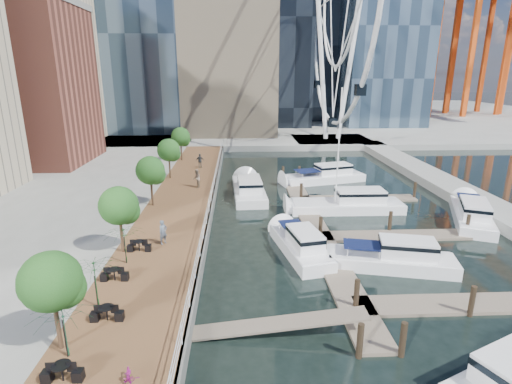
% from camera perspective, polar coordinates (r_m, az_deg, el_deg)
% --- Properties ---
extents(ground, '(520.00, 520.00, 0.00)m').
position_cam_1_polar(ground, '(25.04, 5.90, -13.89)').
color(ground, black).
rests_on(ground, ground).
extents(boardwalk, '(6.00, 60.00, 1.00)m').
position_cam_1_polar(boardwalk, '(38.70, -10.68, -2.04)').
color(boardwalk, brown).
rests_on(boardwalk, ground).
extents(seawall, '(0.25, 60.00, 1.00)m').
position_cam_1_polar(seawall, '(38.39, -6.24, -2.00)').
color(seawall, '#595954').
rests_on(seawall, ground).
extents(land_far, '(200.00, 114.00, 1.00)m').
position_cam_1_polar(land_far, '(123.97, -1.00, 10.93)').
color(land_far, gray).
rests_on(land_far, ground).
extents(breakwater, '(4.00, 60.00, 1.00)m').
position_cam_1_polar(breakwater, '(49.06, 26.09, 0.49)').
color(breakwater, gray).
rests_on(breakwater, ground).
extents(pier, '(14.00, 12.00, 1.00)m').
position_cam_1_polar(pier, '(76.35, 10.75, 7.11)').
color(pier, gray).
rests_on(pier, ground).
extents(railing, '(0.10, 60.00, 1.05)m').
position_cam_1_polar(railing, '(38.09, -6.44, -0.54)').
color(railing, white).
rests_on(railing, boardwalk).
extents(floating_docks, '(16.00, 34.00, 2.60)m').
position_cam_1_polar(floating_docks, '(35.48, 16.43, -4.20)').
color(floating_docks, '#6D6051').
rests_on(floating_docks, ground).
extents(port_cranes, '(40.00, 52.00, 38.00)m').
position_cam_1_polar(port_cranes, '(137.12, 30.19, 17.51)').
color(port_cranes, '#D84C14').
rests_on(port_cranes, ground).
extents(street_trees, '(2.60, 42.60, 4.60)m').
position_cam_1_polar(street_trees, '(37.16, -14.87, 2.99)').
color(street_trees, '#3F2B1C').
rests_on(street_trees, ground).
extents(cafe_tables, '(2.50, 13.70, 0.74)m').
position_cam_1_polar(cafe_tables, '(23.43, -20.00, -13.33)').
color(cafe_tables, black).
rests_on(cafe_tables, ground).
extents(yacht_foreground, '(9.64, 4.50, 2.15)m').
position_cam_1_polar(yacht_foreground, '(29.03, 18.51, -10.21)').
color(yacht_foreground, white).
rests_on(yacht_foreground, ground).
extents(bicycle, '(1.06, 1.72, 0.85)m').
position_cam_1_polar(bicycle, '(17.53, -17.60, -24.18)').
color(bicycle, '#80125B').
rests_on(bicycle, boardwalk).
extents(pedestrian_near, '(0.74, 0.76, 1.76)m').
position_cam_1_polar(pedestrian_near, '(29.14, -13.14, -5.60)').
color(pedestrian_near, '#515C6C').
rests_on(pedestrian_near, boardwalk).
extents(pedestrian_mid, '(0.77, 0.97, 1.98)m').
position_cam_1_polar(pedestrian_mid, '(42.71, -8.48, 1.91)').
color(pedestrian_mid, gray).
rests_on(pedestrian_mid, boardwalk).
extents(pedestrian_far, '(1.13, 0.61, 1.83)m').
position_cam_1_polar(pedestrian_far, '(51.89, -7.99, 4.45)').
color(pedestrian_far, '#33383F').
rests_on(pedestrian_far, boardwalk).
extents(moored_yachts, '(24.83, 40.50, 11.50)m').
position_cam_1_polar(moored_yachts, '(38.18, 12.55, -3.21)').
color(moored_yachts, white).
rests_on(moored_yachts, ground).
extents(cafe_seating, '(3.65, 12.00, 2.66)m').
position_cam_1_polar(cafe_seating, '(22.72, -21.66, -11.92)').
color(cafe_seating, '#103B25').
rests_on(cafe_seating, ground).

